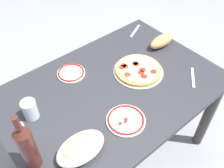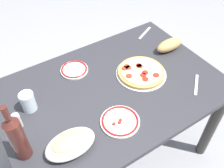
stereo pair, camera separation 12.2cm
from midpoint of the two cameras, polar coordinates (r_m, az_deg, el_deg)
ground_plane at (r=2.01m, az=1.80°, el=-14.86°), size 8.00×8.00×0.00m
dining_table at (r=1.53m, az=2.29°, el=-3.96°), size 1.26×0.85×0.70m
pepperoni_pizza at (r=1.53m, az=8.83°, el=2.57°), size 0.30×0.30×0.03m
baked_pasta_dish at (r=1.18m, az=-6.44°, el=-13.32°), size 0.24×0.15×0.08m
wine_bottle at (r=1.12m, az=-17.74°, el=-11.51°), size 0.07×0.07×0.33m
water_glass at (r=1.35m, az=-16.01°, el=-3.97°), size 0.07×0.07×0.11m
side_plate_near at (r=1.54m, az=-6.30°, el=3.16°), size 0.17×0.17×0.02m
side_plate_far at (r=1.28m, az=4.58°, el=-8.49°), size 0.20×0.20×0.02m
bread_loaf at (r=1.73m, az=14.86°, el=8.44°), size 0.20×0.08×0.08m
spice_shaker at (r=1.30m, az=-18.15°, el=-8.07°), size 0.04×0.04×0.09m
fork_left at (r=1.87m, az=9.30°, el=11.24°), size 0.16×0.09×0.00m
fork_right at (r=1.55m, az=20.67°, el=-0.26°), size 0.14×0.12×0.00m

